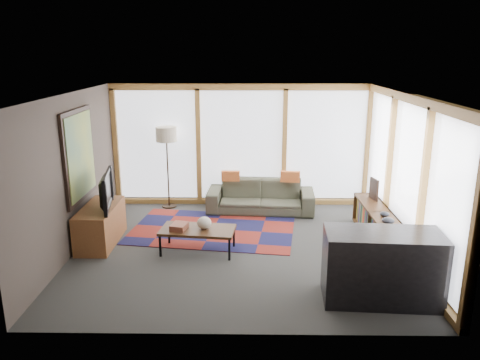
{
  "coord_description": "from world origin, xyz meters",
  "views": [
    {
      "loc": [
        0.11,
        -7.36,
        3.25
      ],
      "look_at": [
        0.0,
        0.4,
        1.1
      ],
      "focal_mm": 35.0,
      "sensor_mm": 36.0,
      "label": 1
    }
  ],
  "objects_px": {
    "bookshelf": "(379,227)",
    "tv_console": "(101,225)",
    "coffee_table": "(198,240)",
    "bar_counter": "(382,267)",
    "floor_lamp": "(168,168)",
    "television": "(101,191)",
    "sofa": "(261,196)"
  },
  "relations": [
    {
      "from": "sofa",
      "to": "coffee_table",
      "type": "height_order",
      "value": "sofa"
    },
    {
      "from": "floor_lamp",
      "to": "tv_console",
      "type": "xyz_separation_m",
      "value": [
        -0.87,
        -1.97,
        -0.54
      ]
    },
    {
      "from": "bar_counter",
      "to": "bookshelf",
      "type": "bearing_deg",
      "value": 79.22
    },
    {
      "from": "tv_console",
      "to": "bar_counter",
      "type": "bearing_deg",
      "value": -23.45
    },
    {
      "from": "floor_lamp",
      "to": "bar_counter",
      "type": "relative_size",
      "value": 1.14
    },
    {
      "from": "sofa",
      "to": "bookshelf",
      "type": "distance_m",
      "value": 2.6
    },
    {
      "from": "floor_lamp",
      "to": "coffee_table",
      "type": "height_order",
      "value": "floor_lamp"
    },
    {
      "from": "coffee_table",
      "to": "bookshelf",
      "type": "relative_size",
      "value": 0.54
    },
    {
      "from": "sofa",
      "to": "floor_lamp",
      "type": "relative_size",
      "value": 1.27
    },
    {
      "from": "floor_lamp",
      "to": "bar_counter",
      "type": "xyz_separation_m",
      "value": [
        3.47,
        -3.85,
        -0.39
      ]
    },
    {
      "from": "coffee_table",
      "to": "floor_lamp",
      "type": "bearing_deg",
      "value": 110.3
    },
    {
      "from": "sofa",
      "to": "bar_counter",
      "type": "relative_size",
      "value": 1.45
    },
    {
      "from": "sofa",
      "to": "bookshelf",
      "type": "xyz_separation_m",
      "value": [
        2.02,
        -1.63,
        -0.04
      ]
    },
    {
      "from": "sofa",
      "to": "bar_counter",
      "type": "xyz_separation_m",
      "value": [
        1.51,
        -3.61,
        0.16
      ]
    },
    {
      "from": "floor_lamp",
      "to": "television",
      "type": "xyz_separation_m",
      "value": [
        -0.79,
        -2.01,
        0.1
      ]
    },
    {
      "from": "sofa",
      "to": "bar_counter",
      "type": "height_order",
      "value": "bar_counter"
    },
    {
      "from": "coffee_table",
      "to": "television",
      "type": "relative_size",
      "value": 1.15
    },
    {
      "from": "bookshelf",
      "to": "tv_console",
      "type": "xyz_separation_m",
      "value": [
        -4.85,
        -0.09,
        0.05
      ]
    },
    {
      "from": "television",
      "to": "coffee_table",
      "type": "bearing_deg",
      "value": -110.76
    },
    {
      "from": "bookshelf",
      "to": "sofa",
      "type": "bearing_deg",
      "value": 141.1
    },
    {
      "from": "bar_counter",
      "to": "tv_console",
      "type": "bearing_deg",
      "value": 160.3
    },
    {
      "from": "television",
      "to": "bar_counter",
      "type": "bearing_deg",
      "value": -123.36
    },
    {
      "from": "sofa",
      "to": "tv_console",
      "type": "bearing_deg",
      "value": -144.77
    },
    {
      "from": "tv_console",
      "to": "bookshelf",
      "type": "bearing_deg",
      "value": 1.09
    },
    {
      "from": "sofa",
      "to": "floor_lamp",
      "type": "xyz_separation_m",
      "value": [
        -1.96,
        0.24,
        0.55
      ]
    },
    {
      "from": "bookshelf",
      "to": "bar_counter",
      "type": "distance_m",
      "value": 2.05
    },
    {
      "from": "floor_lamp",
      "to": "bookshelf",
      "type": "bearing_deg",
      "value": -25.2
    },
    {
      "from": "bookshelf",
      "to": "television",
      "type": "distance_m",
      "value": 4.83
    },
    {
      "from": "tv_console",
      "to": "coffee_table",
      "type": "bearing_deg",
      "value": -11.68
    },
    {
      "from": "sofa",
      "to": "tv_console",
      "type": "height_order",
      "value": "tv_console"
    },
    {
      "from": "tv_console",
      "to": "television",
      "type": "distance_m",
      "value": 0.64
    },
    {
      "from": "sofa",
      "to": "tv_console",
      "type": "relative_size",
      "value": 1.66
    }
  ]
}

